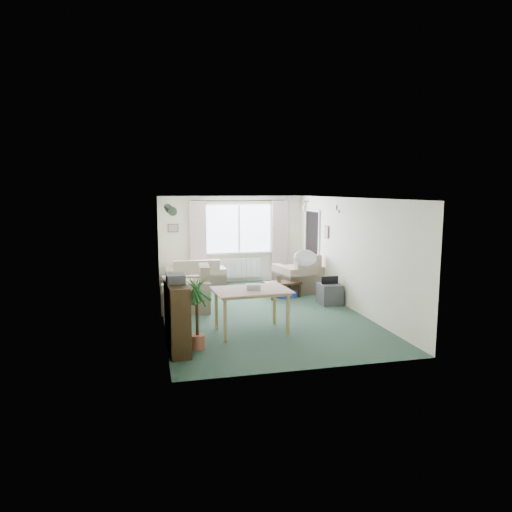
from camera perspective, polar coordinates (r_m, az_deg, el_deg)
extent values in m
plane|color=#284436|center=(9.77, 0.41, -6.94)|extent=(6.50, 6.50, 0.00)
cube|color=white|center=(12.67, -2.16, 3.45)|extent=(1.80, 0.03, 1.30)
cube|color=black|center=(12.55, -2.11, 6.92)|extent=(2.60, 0.03, 0.03)
cube|color=beige|center=(12.42, -7.28, 2.23)|extent=(0.45, 0.08, 2.00)
cube|color=beige|center=(12.87, 2.97, 2.49)|extent=(0.45, 0.08, 2.00)
cube|color=white|center=(12.77, -2.10, -1.49)|extent=(1.20, 0.10, 0.55)
cube|color=black|center=(12.22, 7.04, 0.85)|extent=(0.03, 0.95, 2.00)
sphere|color=white|center=(7.36, 6.17, -0.23)|extent=(0.36, 0.36, 0.36)
cylinder|color=#196626|center=(6.87, -10.73, 5.78)|extent=(1.60, 1.60, 0.12)
sphere|color=silver|center=(10.67, 6.11, 6.38)|extent=(0.20, 0.20, 0.20)
sphere|color=silver|center=(9.66, 10.17, 6.11)|extent=(0.20, 0.20, 0.20)
cube|color=brown|center=(12.45, -10.33, 3.46)|extent=(0.28, 0.03, 0.22)
cube|color=brown|center=(11.23, 8.83, 2.99)|extent=(0.03, 0.24, 0.30)
cube|color=#C4A994|center=(12.16, -7.54, -2.11)|extent=(1.56, 0.85, 0.77)
cube|color=beige|center=(11.68, 5.46, -2.02)|extent=(1.26, 1.21, 0.97)
cube|color=tan|center=(9.97, -8.79, -3.90)|extent=(1.08, 1.13, 0.96)
cube|color=black|center=(11.01, 3.32, -4.21)|extent=(0.92, 0.63, 0.38)
cube|color=brown|center=(10.91, 2.89, -2.87)|extent=(0.12, 0.07, 0.16)
cube|color=black|center=(7.39, -9.83, -7.63)|extent=(0.37, 0.93, 1.10)
cube|color=#3F4045|center=(7.32, -10.02, -2.78)|extent=(0.30, 0.36, 0.14)
cylinder|color=#1E592C|center=(7.46, -7.40, -6.90)|extent=(0.62, 0.62, 1.23)
cube|color=tan|center=(8.29, -0.59, -6.94)|extent=(1.29, 0.90, 0.77)
cube|color=#BBB9C4|center=(8.16, -0.32, -3.95)|extent=(0.28, 0.22, 0.12)
cube|color=#38393D|center=(10.47, 9.17, -4.70)|extent=(0.46, 0.51, 0.46)
cylinder|color=navy|center=(11.19, 3.63, -4.64)|extent=(0.85, 0.85, 0.13)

